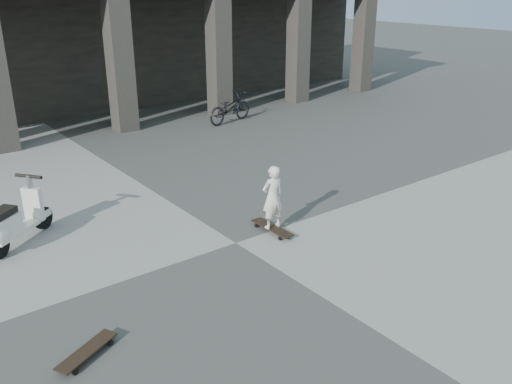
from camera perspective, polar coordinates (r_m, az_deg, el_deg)
ground at (r=9.77m, az=-2.13°, el=-5.39°), size 90.00×90.00×0.00m
colonnade at (r=21.55m, az=-24.85°, el=15.94°), size 28.00×8.82×6.00m
longboard at (r=10.15m, az=1.72°, el=-3.82°), size 0.25×1.01×0.10m
skateboard_spare at (r=7.36m, az=-17.37°, el=-15.75°), size 0.91×0.59×0.11m
child at (r=9.89m, az=1.76°, el=-0.56°), size 0.46×0.31×1.21m
scooter at (r=10.27m, az=-24.56°, el=-3.24°), size 1.40×1.14×1.16m
bicycle at (r=17.97m, az=-2.78°, el=8.84°), size 1.95×1.04×0.97m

